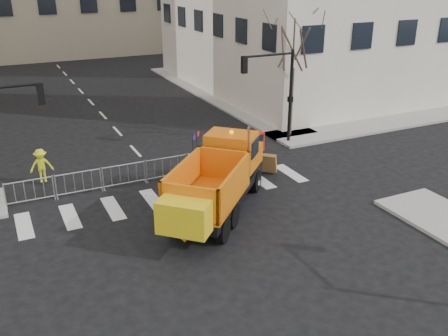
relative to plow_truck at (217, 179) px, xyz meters
name	(u,v)px	position (x,y,z in m)	size (l,w,h in m)	color
ground	(230,254)	(-0.97, -3.19, -1.55)	(120.00, 120.00, 0.00)	black
sidewalk_back	(155,171)	(-0.97, 5.31, -1.48)	(64.00, 5.00, 0.15)	gray
traffic_light_right	(290,98)	(7.53, 6.31, 1.15)	(0.18, 0.18, 5.40)	black
crowd_barriers	(146,171)	(-1.72, 4.41, -1.00)	(12.60, 0.60, 1.10)	#9EA0A5
street_tree	(292,75)	(8.23, 7.31, 2.20)	(3.00, 3.00, 7.50)	#382B21
plow_truck	(217,179)	(0.00, 0.00, 0.00)	(7.95, 8.15, 3.49)	black
cop_a	(248,158)	(3.03, 2.91, -0.60)	(0.69, 0.45, 1.90)	black
cop_b	(245,165)	(2.61, 2.49, -0.75)	(0.78, 0.61, 1.61)	black
cop_c	(251,150)	(3.68, 3.81, -0.56)	(1.16, 0.48, 1.99)	black
worker	(41,166)	(-6.20, 6.21, -0.59)	(1.05, 0.61, 1.63)	yellow
newspaper_box	(259,142)	(5.08, 5.46, -0.85)	(0.45, 0.40, 1.10)	red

